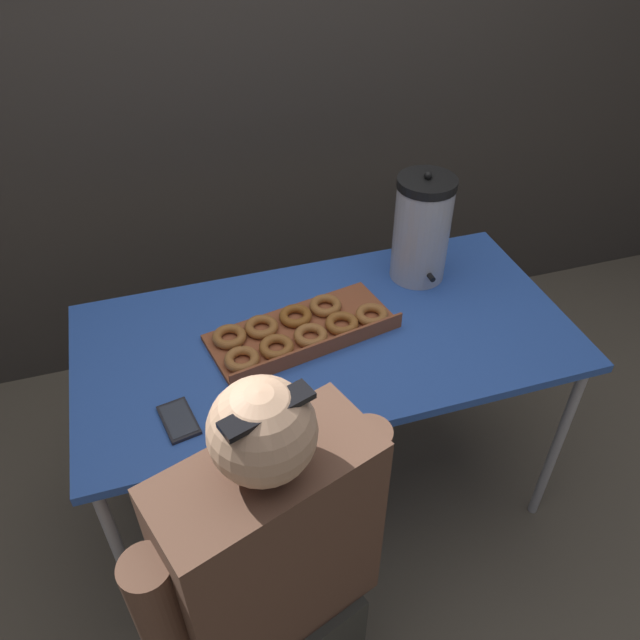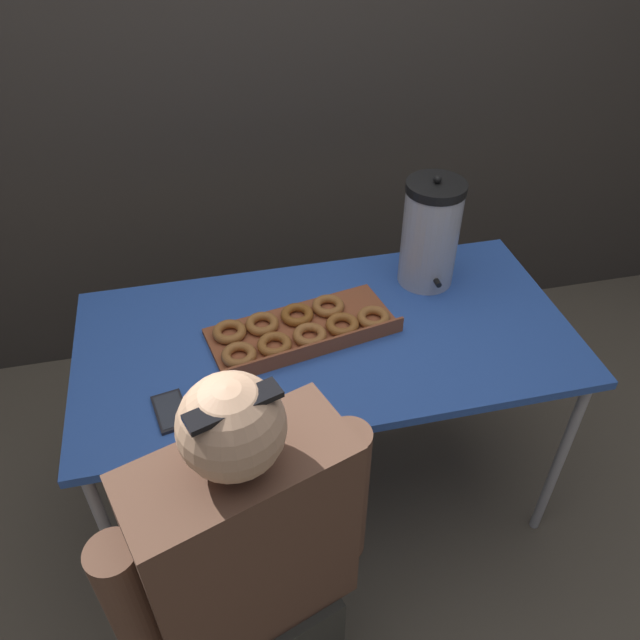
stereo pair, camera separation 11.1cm
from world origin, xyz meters
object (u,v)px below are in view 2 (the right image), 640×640
(donut_box, at_px, (300,329))
(person_seated, at_px, (253,584))
(cell_phone, at_px, (171,411))
(coffee_urn, at_px, (430,234))

(donut_box, distance_m, person_seated, 0.71)
(donut_box, distance_m, cell_phone, 0.45)
(donut_box, distance_m, coffee_urn, 0.52)
(donut_box, height_order, person_seated, person_seated)
(coffee_urn, height_order, person_seated, person_seated)
(cell_phone, bearing_deg, person_seated, -81.61)
(coffee_urn, height_order, cell_phone, coffee_urn)
(donut_box, bearing_deg, cell_phone, -160.62)
(cell_phone, bearing_deg, donut_box, 19.55)
(donut_box, bearing_deg, person_seated, -121.79)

